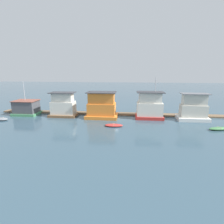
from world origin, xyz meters
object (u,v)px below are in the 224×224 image
at_px(houseboat_orange, 102,106).
at_px(dinghy_grey, 1,119).
at_px(houseboat_brown, 63,106).
at_px(houseboat_green, 26,108).
at_px(mooring_post_far_right, 146,114).
at_px(dinghy_red, 114,125).
at_px(mooring_post_near_right, 87,112).
at_px(houseboat_white, 193,109).
at_px(houseboat_red, 150,107).
at_px(dinghy_green, 219,129).

bearing_deg(houseboat_orange, dinghy_grey, -167.99).
height_order(houseboat_brown, houseboat_orange, houseboat_orange).
xyz_separation_m(houseboat_green, mooring_post_far_right, (25.99, 0.96, -0.92)).
xyz_separation_m(houseboat_orange, dinghy_red, (3.00, -5.42, -2.19)).
bearing_deg(houseboat_green, dinghy_grey, -116.12).
xyz_separation_m(dinghy_grey, mooring_post_near_right, (15.70, 5.81, 0.46)).
height_order(houseboat_brown, mooring_post_near_right, houseboat_brown).
height_order(houseboat_white, mooring_post_far_right, houseboat_white).
xyz_separation_m(houseboat_green, houseboat_brown, (8.52, -0.39, 0.68)).
relative_size(houseboat_white, dinghy_grey, 2.13).
bearing_deg(dinghy_grey, mooring_post_far_right, 11.57).
relative_size(houseboat_red, dinghy_red, 2.56).
height_order(dinghy_red, mooring_post_far_right, mooring_post_far_right).
height_order(houseboat_white, dinghy_grey, houseboat_white).
bearing_deg(houseboat_white, dinghy_red, -160.09).
distance_m(houseboat_white, mooring_post_far_right, 9.01).
distance_m(houseboat_white, mooring_post_near_right, 21.48).
relative_size(houseboat_orange, dinghy_green, 1.74).
bearing_deg(houseboat_brown, dinghy_grey, -157.73).
distance_m(houseboat_orange, houseboat_white, 17.91).
bearing_deg(dinghy_red, houseboat_white, 19.91).
distance_m(houseboat_brown, houseboat_orange, 8.26).
bearing_deg(mooring_post_far_right, houseboat_white, -11.42).
bearing_deg(houseboat_brown, houseboat_white, -0.90).
xyz_separation_m(houseboat_brown, mooring_post_near_right, (4.80, 1.35, -1.48)).
bearing_deg(houseboat_green, mooring_post_far_right, 2.11).
bearing_deg(houseboat_white, mooring_post_near_right, 175.30).
relative_size(houseboat_green, houseboat_brown, 1.26).
bearing_deg(houseboat_white, houseboat_red, 176.92).
distance_m(houseboat_orange, mooring_post_far_right, 9.55).
height_order(houseboat_brown, houseboat_white, houseboat_white).
relative_size(dinghy_grey, mooring_post_near_right, 1.89).
bearing_deg(mooring_post_far_right, houseboat_red, -71.71).
height_order(dinghy_grey, dinghy_green, dinghy_grey).
relative_size(houseboat_brown, mooring_post_near_right, 3.93).
xyz_separation_m(dinghy_green, mooring_post_near_right, (-23.76, 7.33, 0.47)).
height_order(houseboat_orange, mooring_post_far_right, houseboat_orange).
xyz_separation_m(houseboat_brown, houseboat_orange, (8.25, -0.39, 0.18)).
bearing_deg(dinghy_grey, dinghy_green, -2.21).
xyz_separation_m(houseboat_orange, dinghy_green, (20.32, -5.60, -2.13)).
relative_size(houseboat_brown, houseboat_orange, 0.88).
bearing_deg(dinghy_red, houseboat_red, 41.30).
relative_size(houseboat_green, houseboat_red, 0.88).
bearing_deg(houseboat_red, dinghy_red, -138.70).
distance_m(houseboat_orange, dinghy_grey, 19.69).
xyz_separation_m(houseboat_orange, houseboat_red, (9.65, 0.42, 0.02)).
xyz_separation_m(houseboat_brown, dinghy_green, (28.57, -5.99, -1.95)).
xyz_separation_m(dinghy_grey, dinghy_red, (22.15, -1.35, -0.07)).
height_order(dinghy_green, mooring_post_near_right, mooring_post_near_right).
relative_size(dinghy_grey, mooring_post_far_right, 2.26).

